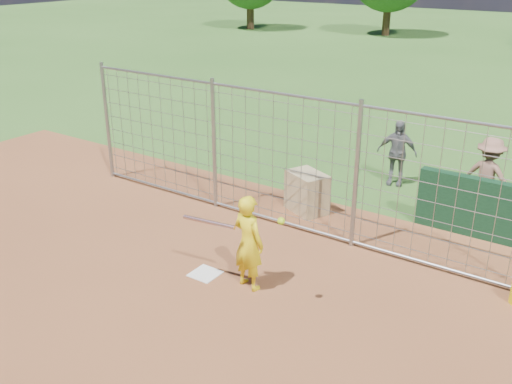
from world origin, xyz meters
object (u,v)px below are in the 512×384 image
Objects in this scene: batter at (249,243)px; equipment_bin at (307,192)px; bystander_c at (488,176)px; bystander_b at (397,153)px.

equipment_bin is (-0.65, 2.93, -0.35)m from batter.
bystander_c is 1.92× the size of equipment_bin.
bystander_c is at bearing -105.17° from batter.
bystander_c reaches higher than bystander_b.
batter is at bearing -104.03° from bystander_b.
bystander_c reaches higher than equipment_bin.
equipment_bin is (-2.91, -1.90, -0.37)m from bystander_c.
bystander_c is (2.01, -0.46, 0.04)m from bystander_b.
bystander_c is (2.26, 4.83, 0.01)m from batter.
equipment_bin is (-0.89, -2.36, -0.33)m from bystander_b.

